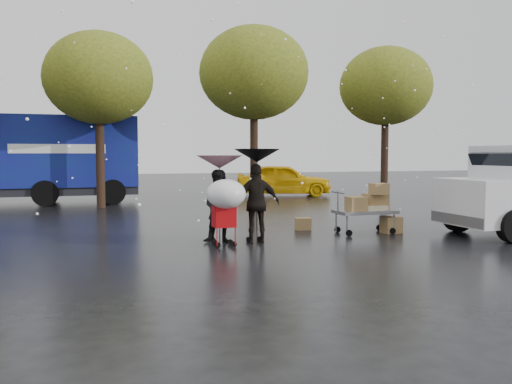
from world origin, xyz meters
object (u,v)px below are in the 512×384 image
object	(u,v)px
vendor_cart	(368,205)
yellow_taxi	(283,180)
person_black	(257,203)
person_pink	(220,205)
blue_truck	(37,160)
shopping_cart	(226,198)

from	to	relation	value
vendor_cart	yellow_taxi	xyz separation A→B (m)	(2.22, 12.13, 0.05)
person_black	vendor_cart	xyz separation A→B (m)	(3.09, 0.52, -0.16)
person_pink	yellow_taxi	xyz separation A→B (m)	(6.05, 12.14, -0.05)
vendor_cart	yellow_taxi	distance (m)	12.33
person_black	yellow_taxi	bearing A→B (deg)	-110.80
person_pink	vendor_cart	size ratio (longest dim) A/B	1.08
person_black	vendor_cart	distance (m)	3.14
person_pink	vendor_cart	world-z (taller)	person_pink
person_black	blue_truck	world-z (taller)	blue_truck
person_pink	person_black	size ratio (longest dim) A/B	0.92
vendor_cart	blue_truck	distance (m)	14.11
person_pink	blue_truck	world-z (taller)	blue_truck
person_pink	yellow_taxi	distance (m)	13.56
person_black	shopping_cart	distance (m)	0.95
person_pink	blue_truck	xyz separation A→B (m)	(-4.76, 11.15, 0.94)
shopping_cart	blue_truck	world-z (taller)	blue_truck
blue_truck	shopping_cart	bearing A→B (deg)	-68.87
person_pink	blue_truck	bearing A→B (deg)	95.98
person_pink	shopping_cart	world-z (taller)	person_pink
person_pink	vendor_cart	distance (m)	3.83
person_black	blue_truck	distance (m)	12.92
person_pink	person_black	world-z (taller)	person_black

